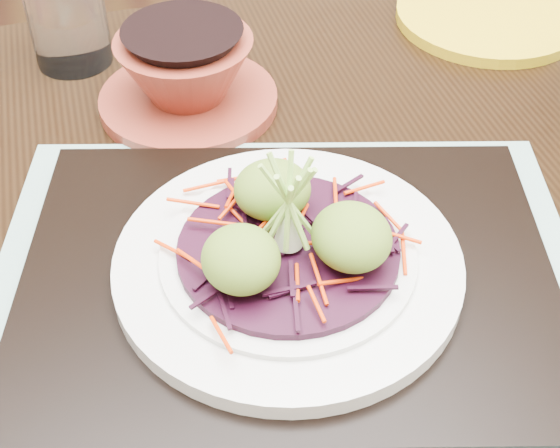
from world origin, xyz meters
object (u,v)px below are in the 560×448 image
object	(u,v)px
terracotta_bowl_set	(186,77)
yellow_plate	(488,16)
white_plate	(288,262)
dining_table	(271,334)
serving_tray	(288,278)
water_glass	(66,11)

from	to	relation	value
terracotta_bowl_set	yellow_plate	bearing A→B (deg)	11.49
white_plate	terracotta_bowl_set	world-z (taller)	terracotta_bowl_set
dining_table	serving_tray	world-z (taller)	serving_tray
serving_tray	yellow_plate	distance (m)	0.44
serving_tray	terracotta_bowl_set	xyz separation A→B (m)	(-0.02, 0.24, 0.02)
water_glass	yellow_plate	size ratio (longest dim) A/B	0.55
white_plate	serving_tray	bearing A→B (deg)	180.00
dining_table	yellow_plate	xyz separation A→B (m)	(0.32, 0.27, 0.10)
serving_tray	yellow_plate	world-z (taller)	serving_tray
dining_table	white_plate	xyz separation A→B (m)	(0.00, -0.04, 0.13)
serving_tray	white_plate	bearing A→B (deg)	15.21
dining_table	white_plate	size ratio (longest dim) A/B	5.04
dining_table	terracotta_bowl_set	xyz separation A→B (m)	(-0.02, 0.20, 0.13)
water_glass	terracotta_bowl_set	size ratio (longest dim) A/B	0.52
dining_table	water_glass	bearing A→B (deg)	110.95
terracotta_bowl_set	yellow_plate	size ratio (longest dim) A/B	1.05
dining_table	serving_tray	xyz separation A→B (m)	(0.00, -0.04, 0.11)
dining_table	serving_tray	size ratio (longest dim) A/B	3.27
dining_table	water_glass	xyz separation A→B (m)	(-0.12, 0.31, 0.15)
white_plate	water_glass	world-z (taller)	water_glass
dining_table	water_glass	size ratio (longest dim) A/B	11.34
white_plate	terracotta_bowl_set	distance (m)	0.24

